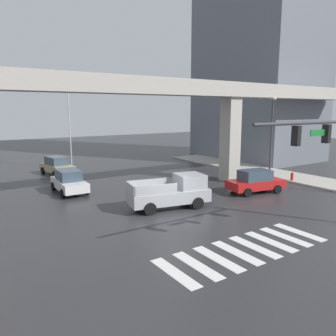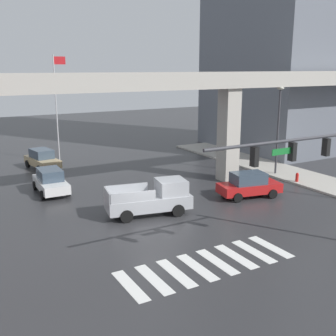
# 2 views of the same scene
# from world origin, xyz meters

# --- Properties ---
(ground_plane) EXTENTS (120.00, 120.00, 0.00)m
(ground_plane) POSITION_xyz_m (0.00, 0.00, 0.00)
(ground_plane) COLOR #2D2D30
(crosswalk_stripes) EXTENTS (8.25, 2.80, 0.01)m
(crosswalk_stripes) POSITION_xyz_m (0.00, -5.27, 0.01)
(crosswalk_stripes) COLOR silver
(crosswalk_stripes) RESTS_ON ground
(elevated_overpass) EXTENTS (52.68, 1.82, 8.41)m
(elevated_overpass) POSITION_xyz_m (0.00, 5.95, 7.08)
(elevated_overpass) COLOR #ADA89E
(elevated_overpass) RESTS_ON ground
(sidewalk_east) EXTENTS (4.00, 36.00, 0.15)m
(sidewalk_east) POSITION_xyz_m (15.40, 2.00, 0.07)
(sidewalk_east) COLOR #ADA89E
(sidewalk_east) RESTS_ON ground
(pickup_truck) EXTENTS (5.37, 2.86, 2.08)m
(pickup_truck) POSITION_xyz_m (0.98, 1.88, 0.99)
(pickup_truck) COLOR #A8AAAF
(pickup_truck) RESTS_ON ground
(sedan_white) EXTENTS (2.05, 4.34, 1.72)m
(sedan_white) POSITION_xyz_m (-3.33, 9.42, 0.85)
(sedan_white) COLOR silver
(sedan_white) RESTS_ON ground
(sedan_tan) EXTENTS (2.47, 4.53, 1.72)m
(sedan_tan) POSITION_xyz_m (-2.12, 17.12, 0.85)
(sedan_tan) COLOR tan
(sedan_tan) RESTS_ON ground
(sedan_red) EXTENTS (4.56, 2.56, 1.72)m
(sedan_red) POSITION_xyz_m (8.33, 1.68, 0.85)
(sedan_red) COLOR red
(sedan_red) RESTS_ON ground
(traffic_signal_mast) EXTENTS (8.69, 0.32, 6.20)m
(traffic_signal_mast) POSITION_xyz_m (4.82, -6.41, 4.56)
(traffic_signal_mast) COLOR #38383D
(traffic_signal_mast) RESTS_ON ground
(street_lamp_mid_block) EXTENTS (0.44, 0.70, 7.24)m
(street_lamp_mid_block) POSITION_xyz_m (14.20, 5.19, 4.56)
(street_lamp_mid_block) COLOR #38383D
(street_lamp_mid_block) RESTS_ON ground
(fire_hydrant) EXTENTS (0.24, 0.24, 0.85)m
(fire_hydrant) POSITION_xyz_m (13.80, 2.44, 0.43)
(fire_hydrant) COLOR red
(fire_hydrant) RESTS_ON ground
(flagpole) EXTENTS (1.16, 0.12, 9.84)m
(flagpole) POSITION_xyz_m (0.06, 19.23, 5.71)
(flagpole) COLOR silver
(flagpole) RESTS_ON ground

